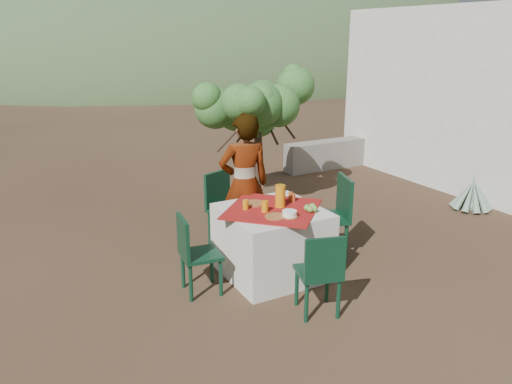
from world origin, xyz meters
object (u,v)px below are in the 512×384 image
chair_right (334,213)px  agave (472,195)px  shrub_tree (260,112)px  juice_pitcher (280,196)px  guesthouse (487,93)px  person (244,184)px  chair_left (194,251)px  chair_near (321,271)px  table (272,241)px  chair_far (224,204)px

chair_right → agave: bearing=115.5°
shrub_tree → juice_pitcher: size_ratio=7.62×
chair_right → guesthouse: (4.78, 1.78, 0.96)m
chair_right → juice_pitcher: (-0.77, -0.04, 0.34)m
chair_right → person: 1.11m
chair_left → juice_pitcher: (1.02, 0.02, 0.42)m
chair_left → chair_near: bearing=-131.8°
table → juice_pitcher: 0.51m
chair_left → juice_pitcher: 1.10m
chair_near → juice_pitcher: (0.15, 0.99, 0.42)m
person → guesthouse: size_ratio=0.40×
table → shrub_tree: 2.53m
chair_left → shrub_tree: shrub_tree is taller
person → chair_near: bearing=96.8°
chair_near → chair_left: size_ratio=1.00×
chair_right → juice_pitcher: size_ratio=4.04×
shrub_tree → agave: 3.45m
table → chair_right: bearing=3.7°
agave → juice_pitcher: juice_pitcher is taller
juice_pitcher → table: bearing=-172.0°
chair_far → juice_pitcher: bearing=-100.4°
chair_left → agave: bearing=-78.7°
chair_right → person: size_ratio=0.58×
chair_far → juice_pitcher: (0.20, -1.02, 0.37)m
chair_far → person: (0.11, -0.34, 0.34)m
chair_near → agave: (3.79, 1.38, -0.24)m
guesthouse → person: bearing=-168.5°
chair_left → agave: 4.68m
chair_near → agave: bearing=-143.8°
shrub_tree → juice_pitcher: (-0.88, -2.05, -0.58)m
table → agave: (3.74, 0.40, -0.16)m
chair_far → chair_near: size_ratio=1.10×
chair_right → juice_pitcher: juice_pitcher is taller
juice_pitcher → guesthouse: bearing=18.2°
chair_far → chair_near: 2.01m
chair_far → person: person is taller
chair_left → guesthouse: 6.90m
chair_far → guesthouse: 5.89m
chair_far → chair_near: bearing=-110.1°
guesthouse → chair_near: bearing=-153.8°
chair_near → person: size_ratio=0.49×
shrub_tree → guesthouse: size_ratio=0.44×
agave → table: bearing=-173.8°
chair_near → chair_left: 1.30m
shrub_tree → chair_near: bearing=-108.7°
shrub_tree → guesthouse: 4.68m
juice_pitcher → person: bearing=97.3°
chair_far → guesthouse: guesthouse is taller
table → chair_near: size_ratio=1.56×
person → chair_left: bearing=46.1°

